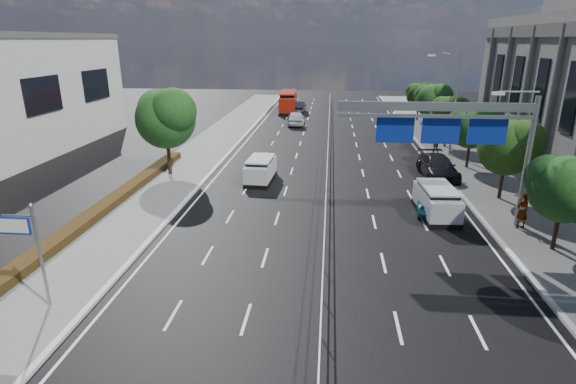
{
  "coord_description": "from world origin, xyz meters",
  "views": [
    {
      "loc": [
        0.1,
        -14.14,
        9.91
      ],
      "look_at": [
        -1.95,
        7.81,
        2.4
      ],
      "focal_mm": 28.0,
      "sensor_mm": 36.0,
      "label": 1
    }
  ],
  "objects_px": {
    "overhead_gantry": "(456,126)",
    "red_bus": "(288,101)",
    "near_car_dark": "(298,107)",
    "pedestrian_b": "(435,144)",
    "near_car_silver": "(296,118)",
    "toilet_sign": "(26,239)",
    "parked_car_dark": "(438,167)",
    "parked_car_teal": "(434,202)",
    "white_minivan": "(261,170)",
    "pedestrian_a": "(522,211)",
    "silver_minivan": "(437,201)"
  },
  "relations": [
    {
      "from": "overhead_gantry",
      "to": "near_car_silver",
      "type": "bearing_deg",
      "value": 109.57
    },
    {
      "from": "parked_car_dark",
      "to": "pedestrian_b",
      "type": "distance_m",
      "value": 7.22
    },
    {
      "from": "near_car_silver",
      "to": "silver_minivan",
      "type": "bearing_deg",
      "value": 107.14
    },
    {
      "from": "silver_minivan",
      "to": "parked_car_teal",
      "type": "relative_size",
      "value": 1.01
    },
    {
      "from": "silver_minivan",
      "to": "pedestrian_b",
      "type": "height_order",
      "value": "pedestrian_b"
    },
    {
      "from": "parked_car_dark",
      "to": "pedestrian_a",
      "type": "height_order",
      "value": "pedestrian_a"
    },
    {
      "from": "red_bus",
      "to": "parked_car_dark",
      "type": "relative_size",
      "value": 1.71
    },
    {
      "from": "white_minivan",
      "to": "near_car_silver",
      "type": "relative_size",
      "value": 0.84
    },
    {
      "from": "near_car_dark",
      "to": "parked_car_dark",
      "type": "xyz_separation_m",
      "value": [
        12.69,
        -30.35,
        0.0
      ]
    },
    {
      "from": "toilet_sign",
      "to": "red_bus",
      "type": "height_order",
      "value": "toilet_sign"
    },
    {
      "from": "near_car_silver",
      "to": "pedestrian_b",
      "type": "bearing_deg",
      "value": 131.68
    },
    {
      "from": "overhead_gantry",
      "to": "near_car_silver",
      "type": "xyz_separation_m",
      "value": [
        -10.75,
        30.22,
        -4.77
      ]
    },
    {
      "from": "toilet_sign",
      "to": "near_car_silver",
      "type": "height_order",
      "value": "toilet_sign"
    },
    {
      "from": "parked_car_teal",
      "to": "pedestrian_a",
      "type": "xyz_separation_m",
      "value": [
        4.12,
        -2.44,
        0.51
      ]
    },
    {
      "from": "toilet_sign",
      "to": "silver_minivan",
      "type": "relative_size",
      "value": 0.97
    },
    {
      "from": "near_car_dark",
      "to": "silver_minivan",
      "type": "height_order",
      "value": "silver_minivan"
    },
    {
      "from": "parked_car_dark",
      "to": "pedestrian_b",
      "type": "xyz_separation_m",
      "value": [
        1.3,
        7.1,
        0.18
      ]
    },
    {
      "from": "near_car_silver",
      "to": "pedestrian_b",
      "type": "height_order",
      "value": "pedestrian_b"
    },
    {
      "from": "overhead_gantry",
      "to": "parked_car_teal",
      "type": "bearing_deg",
      "value": 97.02
    },
    {
      "from": "toilet_sign",
      "to": "parked_car_dark",
      "type": "height_order",
      "value": "toilet_sign"
    },
    {
      "from": "pedestrian_b",
      "to": "overhead_gantry",
      "type": "bearing_deg",
      "value": 91.01
    },
    {
      "from": "near_car_silver",
      "to": "parked_car_dark",
      "type": "bearing_deg",
      "value": 117.61
    },
    {
      "from": "parked_car_teal",
      "to": "parked_car_dark",
      "type": "bearing_deg",
      "value": 82.91
    },
    {
      "from": "silver_minivan",
      "to": "pedestrian_a",
      "type": "relative_size",
      "value": 2.27
    },
    {
      "from": "silver_minivan",
      "to": "parked_car_dark",
      "type": "height_order",
      "value": "silver_minivan"
    },
    {
      "from": "near_car_dark",
      "to": "pedestrian_b",
      "type": "relative_size",
      "value": 2.9
    },
    {
      "from": "parked_car_dark",
      "to": "pedestrian_a",
      "type": "xyz_separation_m",
      "value": [
        2.32,
        -9.78,
        0.31
      ]
    },
    {
      "from": "parked_car_teal",
      "to": "pedestrian_a",
      "type": "height_order",
      "value": "pedestrian_a"
    },
    {
      "from": "toilet_sign",
      "to": "near_car_dark",
      "type": "xyz_separation_m",
      "value": [
        6.57,
        49.69,
        -2.13
      ]
    },
    {
      "from": "near_car_dark",
      "to": "pedestrian_b",
      "type": "height_order",
      "value": "pedestrian_b"
    },
    {
      "from": "white_minivan",
      "to": "pedestrian_a",
      "type": "distance_m",
      "value": 17.25
    },
    {
      "from": "overhead_gantry",
      "to": "red_bus",
      "type": "distance_m",
      "value": 43.23
    },
    {
      "from": "white_minivan",
      "to": "pedestrian_a",
      "type": "xyz_separation_m",
      "value": [
        15.47,
        -7.62,
        0.26
      ]
    },
    {
      "from": "near_car_dark",
      "to": "parked_car_teal",
      "type": "xyz_separation_m",
      "value": [
        10.89,
        -37.69,
        -0.2
      ]
    },
    {
      "from": "red_bus",
      "to": "pedestrian_b",
      "type": "height_order",
      "value": "red_bus"
    },
    {
      "from": "overhead_gantry",
      "to": "near_car_dark",
      "type": "height_order",
      "value": "overhead_gantry"
    },
    {
      "from": "silver_minivan",
      "to": "parked_car_teal",
      "type": "height_order",
      "value": "silver_minivan"
    },
    {
      "from": "toilet_sign",
      "to": "overhead_gantry",
      "type": "relative_size",
      "value": 0.42
    },
    {
      "from": "white_minivan",
      "to": "near_car_dark",
      "type": "bearing_deg",
      "value": 92.04
    },
    {
      "from": "white_minivan",
      "to": "near_car_silver",
      "type": "xyz_separation_m",
      "value": [
        0.85,
        23.09,
        -0.03
      ]
    },
    {
      "from": "near_car_silver",
      "to": "parked_car_teal",
      "type": "bearing_deg",
      "value": 107.54
    },
    {
      "from": "toilet_sign",
      "to": "pedestrian_b",
      "type": "relative_size",
      "value": 2.56
    },
    {
      "from": "pedestrian_b",
      "to": "silver_minivan",
      "type": "bearing_deg",
      "value": 89.28
    },
    {
      "from": "silver_minivan",
      "to": "pedestrian_b",
      "type": "bearing_deg",
      "value": 74.85
    },
    {
      "from": "parked_car_dark",
      "to": "pedestrian_a",
      "type": "relative_size",
      "value": 2.85
    },
    {
      "from": "white_minivan",
      "to": "parked_car_teal",
      "type": "xyz_separation_m",
      "value": [
        11.35,
        -5.18,
        -0.25
      ]
    },
    {
      "from": "overhead_gantry",
      "to": "toilet_sign",
      "type": "bearing_deg",
      "value": -150.4
    },
    {
      "from": "parked_car_teal",
      "to": "parked_car_dark",
      "type": "xyz_separation_m",
      "value": [
        1.8,
        7.34,
        0.2
      ]
    },
    {
      "from": "overhead_gantry",
      "to": "near_car_silver",
      "type": "relative_size",
      "value": 2.08
    },
    {
      "from": "white_minivan",
      "to": "parked_car_teal",
      "type": "bearing_deg",
      "value": -21.69
    }
  ]
}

